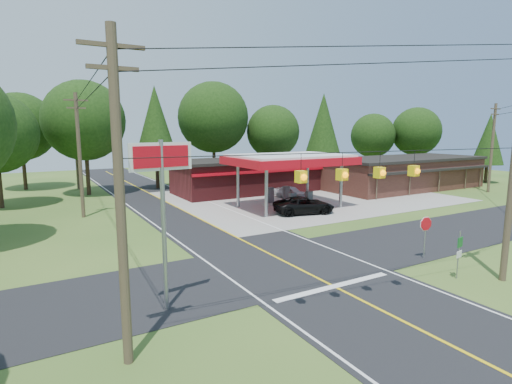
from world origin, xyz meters
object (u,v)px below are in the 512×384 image
suv_car (304,205)px  gas_canopy (290,161)px  octagonal_stop_sign (426,227)px  big_stop_sign (162,186)px  sedan_car (291,192)px

suv_car → gas_canopy: bearing=4.0°
suv_car → octagonal_stop_sign: octagonal_stop_sign is taller
big_stop_sign → octagonal_stop_sign: 14.73m
gas_canopy → big_stop_sign: size_ratio=1.57×
suv_car → big_stop_sign: big_stop_sign is taller
sedan_car → big_stop_sign: 27.47m
gas_canopy → octagonal_stop_sign: gas_canopy is taller
gas_canopy → big_stop_sign: big_stop_sign is taller
sedan_car → big_stop_sign: big_stop_sign is taller
suv_car → big_stop_sign: (-15.84, -12.04, 4.28)m
gas_canopy → sedan_car: bearing=53.1°
gas_canopy → octagonal_stop_sign: size_ratio=4.39×
octagonal_stop_sign → suv_car: bearing=83.4°
sedan_car → octagonal_stop_sign: size_ratio=1.54×
sedan_car → big_stop_sign: (-19.34, -19.01, 4.37)m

